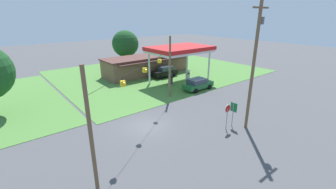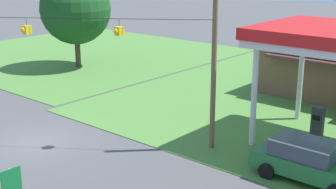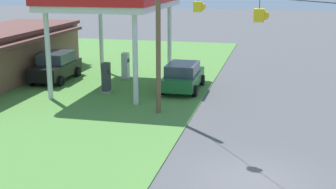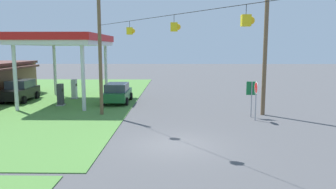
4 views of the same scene
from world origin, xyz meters
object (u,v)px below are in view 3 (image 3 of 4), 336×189
at_px(gas_station_canopy, 114,1).
at_px(fuel_pump_far, 126,67).
at_px(car_at_pumps_front, 183,76).
at_px(fuel_pump_near, 106,78).
at_px(car_at_pumps_rear, 56,66).

bearing_deg(gas_station_canopy, fuel_pump_far, -0.05).
bearing_deg(fuel_pump_far, car_at_pumps_front, -116.38).
xyz_separation_m(fuel_pump_near, car_at_pumps_front, (1.51, -4.31, 0.03)).
height_order(fuel_pump_far, car_at_pumps_front, fuel_pump_far).
relative_size(car_at_pumps_front, car_at_pumps_rear, 1.00).
bearing_deg(gas_station_canopy, car_at_pumps_rear, 84.13).
distance_m(gas_station_canopy, fuel_pump_far, 4.71).
height_order(gas_station_canopy, fuel_pump_far, gas_station_canopy).
bearing_deg(car_at_pumps_front, gas_station_canopy, 85.38).
bearing_deg(car_at_pumps_front, fuel_pump_near, 108.86).
bearing_deg(car_at_pumps_front, fuel_pump_far, 63.16).
distance_m(gas_station_canopy, car_at_pumps_front, 6.11).
bearing_deg(car_at_pumps_rear, car_at_pumps_front, 83.01).
bearing_deg(car_at_pumps_rear, fuel_pump_far, 105.77).
xyz_separation_m(fuel_pump_near, car_at_pumps_rear, (2.27, 4.31, 0.10)).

